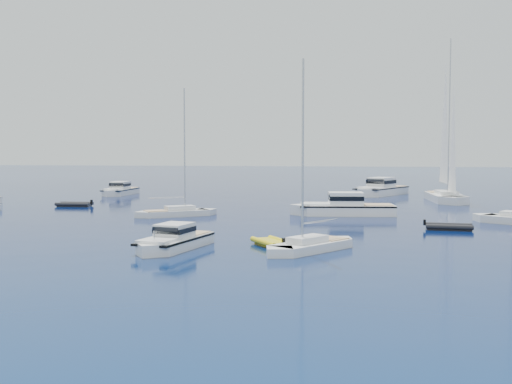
% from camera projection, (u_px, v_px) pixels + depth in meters
% --- Properties ---
extents(ground, '(400.00, 400.00, 0.00)m').
position_uv_depth(ground, '(204.00, 265.00, 33.79)').
color(ground, '#082752').
rests_on(ground, ground).
extents(motor_cruiser_near, '(3.93, 8.06, 2.03)m').
position_uv_depth(motor_cruiser_near, '(174.00, 249.00, 39.32)').
color(motor_cruiser_near, silver).
rests_on(motor_cruiser_near, ground).
extents(motor_cruiser_centre, '(10.78, 4.35, 2.75)m').
position_uv_depth(motor_cruiser_centre, '(343.00, 215.00, 59.80)').
color(motor_cruiser_centre, white).
rests_on(motor_cruiser_centre, ground).
extents(motor_cruiser_distant, '(8.70, 11.98, 3.07)m').
position_uv_depth(motor_cruiser_distant, '(380.00, 195.00, 85.70)').
color(motor_cruiser_distant, silver).
rests_on(motor_cruiser_distant, ground).
extents(motor_cruiser_horizon, '(2.90, 8.91, 2.32)m').
position_uv_depth(motor_cruiser_horizon, '(120.00, 195.00, 86.36)').
color(motor_cruiser_horizon, silver).
rests_on(motor_cruiser_horizon, ground).
extents(sailboat_fore, '(6.38, 7.86, 11.93)m').
position_uv_depth(sailboat_fore, '(311.00, 251.00, 38.66)').
color(sailboat_fore, silver).
rests_on(sailboat_fore, ground).
extents(sailboat_centre, '(8.08, 6.48, 12.22)m').
position_uv_depth(sailboat_centre, '(177.00, 216.00, 58.82)').
color(sailboat_centre, silver).
rests_on(sailboat_centre, ground).
extents(sailboat_sails_r, '(4.32, 13.57, 19.66)m').
position_uv_depth(sailboat_sails_r, '(445.00, 201.00, 75.85)').
color(sailboat_sails_r, silver).
rests_on(sailboat_sails_r, ground).
extents(tender_yellow, '(3.52, 3.99, 0.95)m').
position_uv_depth(tender_yellow, '(272.00, 246.00, 40.53)').
color(tender_yellow, '#CFBE0C').
rests_on(tender_yellow, ground).
extents(tender_grey_near, '(3.84, 2.34, 0.95)m').
position_uv_depth(tender_grey_near, '(449.00, 230.00, 48.83)').
color(tender_grey_near, black).
rests_on(tender_grey_near, ground).
extents(tender_grey_far, '(3.98, 2.25, 0.95)m').
position_uv_depth(tender_grey_far, '(74.00, 206.00, 68.90)').
color(tender_grey_far, black).
rests_on(tender_grey_far, ground).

